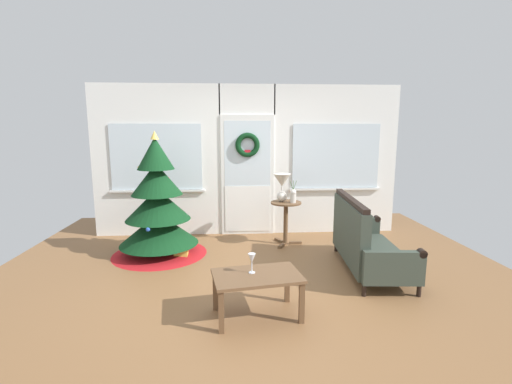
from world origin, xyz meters
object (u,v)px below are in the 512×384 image
Objects in this scene: settee_sofa at (364,242)px; flower_vase at (293,195)px; gift_box at (181,251)px; christmas_tree at (158,211)px; side_table at (286,214)px; coffee_table at (257,281)px; wine_glass at (252,259)px; table_lamp at (282,184)px.

flower_vase reaches higher than settee_sofa.
settee_sofa is at bearing -14.83° from gift_box.
settee_sofa is (2.76, -0.81, -0.26)m from christmas_tree.
coffee_table is (-0.60, -2.21, -0.12)m from side_table.
wine_glass is 1.03× the size of gift_box.
christmas_tree reaches higher than wine_glass.
wine_glass reaches higher than coffee_table.
christmas_tree is 1.92m from table_lamp.
settee_sofa is at bearing -55.29° from flower_vase.
table_lamp reaches higher than wine_glass.
side_table is 0.34m from flower_vase.
flower_vase is (0.10, -0.06, 0.32)m from side_table.
coffee_table is 0.22m from wine_glass.
christmas_tree is 5.11× the size of flower_vase.
table_lamp is at bearing 19.41° from gift_box.
side_table is at bearing 74.74° from coffee_table.
settee_sofa is 1.42m from side_table.
table_lamp is 2.33× the size of gift_box.
christmas_tree is 2.31m from coffee_table.
table_lamp is 2.39m from coffee_table.
flower_vase is (-0.75, 1.08, 0.43)m from settee_sofa.
christmas_tree is 0.66m from gift_box.
coffee_table is at bearing -60.38° from gift_box.
side_table is 0.49m from table_lamp.
settee_sofa is at bearing -52.41° from table_lamp.
settee_sofa reaches higher than coffee_table.
christmas_tree is 2.04m from flower_vase.
settee_sofa is 2.52m from gift_box.
christmas_tree is at bearing -168.77° from table_lamp.
coffee_table is at bearing -103.56° from table_lamp.
coffee_table is (-1.45, -1.07, -0.01)m from settee_sofa.
gift_box is (-1.68, -0.43, -0.71)m from flower_vase.
flower_vase reaches higher than side_table.
coffee_table is at bearing -55.18° from christmas_tree.
gift_box is (-1.58, -0.49, -0.39)m from side_table.
table_lamp is at bearing 146.31° from side_table.
gift_box is at bearing 165.17° from settee_sofa.
side_table is at bearing 17.41° from gift_box.
wine_glass is (-1.50, -1.03, 0.19)m from settee_sofa.
table_lamp is at bearing 127.59° from settee_sofa.
christmas_tree reaches higher than gift_box.
coffee_table is (-0.70, -2.15, -0.44)m from flower_vase.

